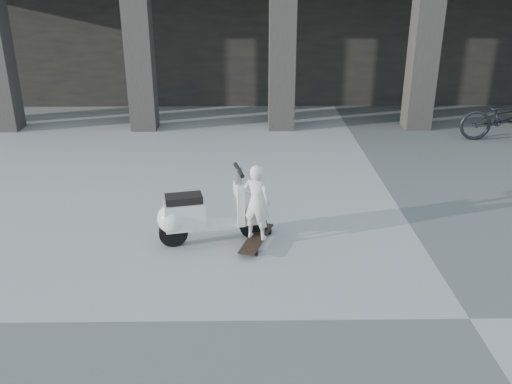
{
  "coord_description": "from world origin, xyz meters",
  "views": [
    {
      "loc": [
        -2.64,
        -5.39,
        3.88
      ],
      "look_at": [
        -2.53,
        2.46,
        0.65
      ],
      "focal_mm": 38.0,
      "sensor_mm": 36.0,
      "label": 1
    }
  ],
  "objects_px": {
    "longboard": "(256,239)",
    "bicycle": "(507,118)",
    "scooter": "(194,216)",
    "child": "(256,202)"
  },
  "relations": [
    {
      "from": "scooter",
      "to": "bicycle",
      "type": "distance_m",
      "value": 8.84
    },
    {
      "from": "child",
      "to": "bicycle",
      "type": "height_order",
      "value": "child"
    },
    {
      "from": "longboard",
      "to": "bicycle",
      "type": "bearing_deg",
      "value": -31.18
    },
    {
      "from": "longboard",
      "to": "scooter",
      "type": "distance_m",
      "value": 1.01
    },
    {
      "from": "longboard",
      "to": "scooter",
      "type": "xyz_separation_m",
      "value": [
        -0.94,
        0.03,
        0.38
      ]
    },
    {
      "from": "scooter",
      "to": "bicycle",
      "type": "height_order",
      "value": "scooter"
    },
    {
      "from": "child",
      "to": "longboard",
      "type": "bearing_deg",
      "value": 47.57
    },
    {
      "from": "bicycle",
      "to": "child",
      "type": "bearing_deg",
      "value": 136.82
    },
    {
      "from": "child",
      "to": "bicycle",
      "type": "distance_m",
      "value": 8.13
    },
    {
      "from": "child",
      "to": "scooter",
      "type": "distance_m",
      "value": 0.96
    }
  ]
}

